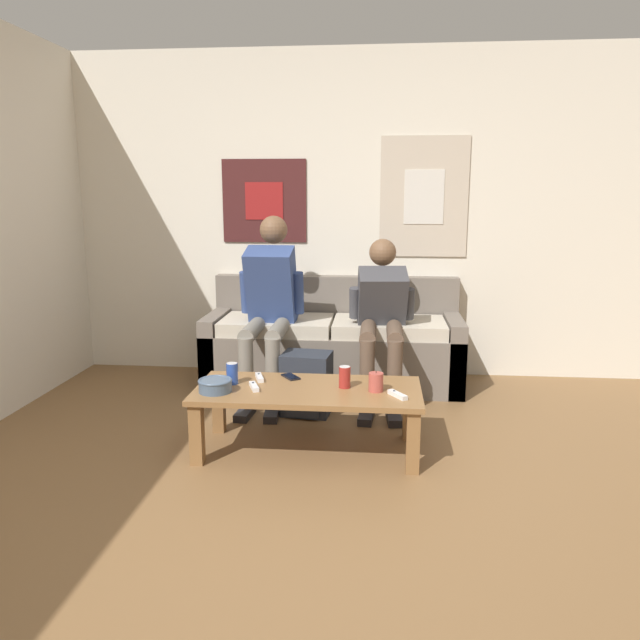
{
  "coord_description": "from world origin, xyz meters",
  "views": [
    {
      "loc": [
        0.27,
        -2.43,
        1.46
      ],
      "look_at": [
        -0.09,
        1.4,
        0.67
      ],
      "focal_mm": 35.0,
      "sensor_mm": 36.0,
      "label": 1
    }
  ],
  "objects_px": {
    "person_seated_adult": "(269,300)",
    "ceramic_bowl": "(215,385)",
    "couch": "(333,347)",
    "pillar_candle": "(376,382)",
    "coffee_table": "(308,398)",
    "game_controller_near_left": "(254,387)",
    "backpack": "(306,385)",
    "drink_can_red": "(345,377)",
    "game_controller_far_center": "(259,377)",
    "drink_can_blue": "(232,373)",
    "game_controller_near_right": "(398,395)",
    "cell_phone": "(291,377)",
    "person_seated_teen": "(382,313)"
  },
  "relations": [
    {
      "from": "person_seated_adult",
      "to": "couch",
      "type": "bearing_deg",
      "value": 37.58
    },
    {
      "from": "coffee_table",
      "to": "backpack",
      "type": "xyz_separation_m",
      "value": [
        -0.08,
        0.61,
        -0.12
      ]
    },
    {
      "from": "pillar_candle",
      "to": "couch",
      "type": "bearing_deg",
      "value": 104.13
    },
    {
      "from": "backpack",
      "to": "ceramic_bowl",
      "type": "relative_size",
      "value": 2.19
    },
    {
      "from": "person_seated_adult",
      "to": "game_controller_near_right",
      "type": "relative_size",
      "value": 9.32
    },
    {
      "from": "game_controller_near_right",
      "to": "game_controller_near_left",
      "type": "bearing_deg",
      "value": 174.95
    },
    {
      "from": "person_seated_adult",
      "to": "person_seated_teen",
      "type": "height_order",
      "value": "person_seated_adult"
    },
    {
      "from": "couch",
      "to": "game_controller_near_left",
      "type": "height_order",
      "value": "couch"
    },
    {
      "from": "game_controller_near_right",
      "to": "cell_phone",
      "type": "xyz_separation_m",
      "value": [
        -0.63,
        0.3,
        -0.01
      ]
    },
    {
      "from": "ceramic_bowl",
      "to": "game_controller_near_right",
      "type": "distance_m",
      "value": 1.01
    },
    {
      "from": "drink_can_red",
      "to": "game_controller_near_left",
      "type": "xyz_separation_m",
      "value": [
        -0.51,
        -0.07,
        -0.05
      ]
    },
    {
      "from": "couch",
      "to": "game_controller_far_center",
      "type": "bearing_deg",
      "value": -106.78
    },
    {
      "from": "person_seated_adult",
      "to": "game_controller_far_center",
      "type": "height_order",
      "value": "person_seated_adult"
    },
    {
      "from": "drink_can_red",
      "to": "cell_phone",
      "type": "xyz_separation_m",
      "value": [
        -0.33,
        0.16,
        -0.06
      ]
    },
    {
      "from": "couch",
      "to": "person_seated_adult",
      "type": "distance_m",
      "value": 0.69
    },
    {
      "from": "person_seated_adult",
      "to": "drink_can_blue",
      "type": "relative_size",
      "value": 10.44
    },
    {
      "from": "game_controller_near_right",
      "to": "coffee_table",
      "type": "bearing_deg",
      "value": 167.89
    },
    {
      "from": "person_seated_teen",
      "to": "cell_phone",
      "type": "bearing_deg",
      "value": -125.33
    },
    {
      "from": "pillar_candle",
      "to": "game_controller_near_left",
      "type": "bearing_deg",
      "value": -178.43
    },
    {
      "from": "person_seated_teen",
      "to": "person_seated_adult",
      "type": "bearing_deg",
      "value": 178.44
    },
    {
      "from": "couch",
      "to": "game_controller_near_right",
      "type": "height_order",
      "value": "couch"
    },
    {
      "from": "pillar_candle",
      "to": "drink_can_blue",
      "type": "distance_m",
      "value": 0.83
    },
    {
      "from": "pillar_candle",
      "to": "game_controller_far_center",
      "type": "bearing_deg",
      "value": 167.12
    },
    {
      "from": "drink_can_red",
      "to": "game_controller_far_center",
      "type": "bearing_deg",
      "value": 168.12
    },
    {
      "from": "ceramic_bowl",
      "to": "drink_can_blue",
      "type": "xyz_separation_m",
      "value": [
        0.06,
        0.15,
        0.02
      ]
    },
    {
      "from": "couch",
      "to": "cell_phone",
      "type": "bearing_deg",
      "value": -98.86
    },
    {
      "from": "game_controller_near_right",
      "to": "game_controller_far_center",
      "type": "bearing_deg",
      "value": 162.95
    },
    {
      "from": "ceramic_bowl",
      "to": "cell_phone",
      "type": "bearing_deg",
      "value": 38.82
    },
    {
      "from": "backpack",
      "to": "drink_can_red",
      "type": "height_order",
      "value": "drink_can_red"
    },
    {
      "from": "drink_can_blue",
      "to": "game_controller_near_right",
      "type": "xyz_separation_m",
      "value": [
        0.95,
        -0.15,
        -0.05
      ]
    },
    {
      "from": "coffee_table",
      "to": "person_seated_adult",
      "type": "distance_m",
      "value": 1.12
    },
    {
      "from": "backpack",
      "to": "game_controller_near_left",
      "type": "xyz_separation_m",
      "value": [
        -0.22,
        -0.64,
        0.19
      ]
    },
    {
      "from": "game_controller_near_right",
      "to": "game_controller_far_center",
      "type": "distance_m",
      "value": 0.84
    },
    {
      "from": "game_controller_far_center",
      "to": "coffee_table",
      "type": "bearing_deg",
      "value": -24.58
    },
    {
      "from": "ceramic_bowl",
      "to": "pillar_candle",
      "type": "bearing_deg",
      "value": 6.0
    },
    {
      "from": "drink_can_red",
      "to": "game_controller_near_left",
      "type": "relative_size",
      "value": 0.85
    },
    {
      "from": "backpack",
      "to": "pillar_candle",
      "type": "relative_size",
      "value": 3.56
    },
    {
      "from": "couch",
      "to": "person_seated_adult",
      "type": "relative_size",
      "value": 1.5
    },
    {
      "from": "backpack",
      "to": "cell_phone",
      "type": "height_order",
      "value": "backpack"
    },
    {
      "from": "couch",
      "to": "ceramic_bowl",
      "type": "relative_size",
      "value": 10.21
    },
    {
      "from": "pillar_candle",
      "to": "game_controller_near_left",
      "type": "relative_size",
      "value": 0.8
    },
    {
      "from": "drink_can_blue",
      "to": "cell_phone",
      "type": "xyz_separation_m",
      "value": [
        0.32,
        0.15,
        -0.06
      ]
    },
    {
      "from": "person_seated_adult",
      "to": "ceramic_bowl",
      "type": "bearing_deg",
      "value": -96.12
    },
    {
      "from": "coffee_table",
      "to": "backpack",
      "type": "bearing_deg",
      "value": 97.6
    },
    {
      "from": "person_seated_adult",
      "to": "pillar_candle",
      "type": "xyz_separation_m",
      "value": [
        0.77,
        -0.99,
        -0.28
      ]
    },
    {
      "from": "backpack",
      "to": "coffee_table",
      "type": "bearing_deg",
      "value": -82.4
    },
    {
      "from": "couch",
      "to": "pillar_candle",
      "type": "relative_size",
      "value": 16.58
    },
    {
      "from": "ceramic_bowl",
      "to": "cell_phone",
      "type": "relative_size",
      "value": 1.27
    },
    {
      "from": "backpack",
      "to": "cell_phone",
      "type": "distance_m",
      "value": 0.45
    },
    {
      "from": "game_controller_far_center",
      "to": "cell_phone",
      "type": "distance_m",
      "value": 0.19
    }
  ]
}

